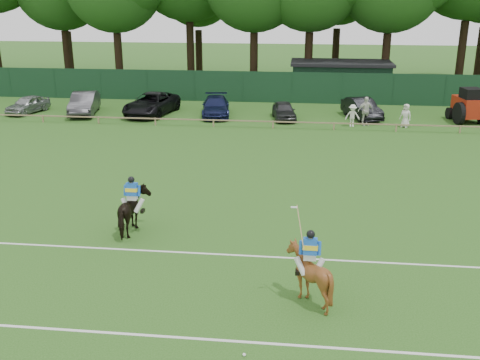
# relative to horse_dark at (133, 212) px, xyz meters

# --- Properties ---
(ground) EXTENTS (160.00, 160.00, 0.00)m
(ground) POSITION_rel_horse_dark_xyz_m (3.24, -0.48, -0.84)
(ground) COLOR #1E4C14
(ground) RESTS_ON ground
(horse_dark) EXTENTS (0.93, 2.01, 1.69)m
(horse_dark) POSITION_rel_horse_dark_xyz_m (0.00, 0.00, 0.00)
(horse_dark) COLOR black
(horse_dark) RESTS_ON ground
(horse_chestnut) EXTENTS (1.41, 1.58, 1.73)m
(horse_chestnut) POSITION_rel_horse_dark_xyz_m (6.53, -4.23, 0.02)
(horse_chestnut) COLOR brown
(horse_chestnut) RESTS_ON ground
(sedan_silver) EXTENTS (2.43, 4.01, 1.28)m
(sedan_silver) POSITION_rel_horse_dark_xyz_m (-14.23, 20.38, -0.20)
(sedan_silver) COLOR #989B9D
(sedan_silver) RESTS_ON ground
(sedan_grey) EXTENTS (2.64, 5.09, 1.60)m
(sedan_grey) POSITION_rel_horse_dark_xyz_m (-9.88, 20.47, -0.05)
(sedan_grey) COLOR #2F2F32
(sedan_grey) RESTS_ON ground
(suv_black) EXTENTS (3.56, 6.01, 1.57)m
(suv_black) POSITION_rel_horse_dark_xyz_m (-4.90, 20.86, -0.06)
(suv_black) COLOR black
(suv_black) RESTS_ON ground
(sedan_navy) EXTENTS (2.58, 4.97, 1.38)m
(sedan_navy) POSITION_rel_horse_dark_xyz_m (-0.13, 20.94, -0.15)
(sedan_navy) COLOR #13193E
(sedan_navy) RESTS_ON ground
(hatch_grey) EXTENTS (2.04, 3.82, 1.24)m
(hatch_grey) POSITION_rel_horse_dark_xyz_m (4.85, 20.35, -0.23)
(hatch_grey) COLOR #2C2C2F
(hatch_grey) RESTS_ON ground
(estate_black) EXTENTS (2.84, 4.59, 1.43)m
(estate_black) POSITION_rel_horse_dark_xyz_m (10.36, 21.31, -0.13)
(estate_black) COLOR black
(estate_black) RESTS_ON ground
(spectator_left) EXTENTS (1.02, 0.66, 1.49)m
(spectator_left) POSITION_rel_horse_dark_xyz_m (9.49, 18.62, -0.10)
(spectator_left) COLOR white
(spectator_left) RESTS_ON ground
(spectator_mid) EXTENTS (1.24, 0.87, 1.95)m
(spectator_mid) POSITION_rel_horse_dark_xyz_m (10.38, 19.11, 0.13)
(spectator_mid) COLOR silver
(spectator_mid) RESTS_ON ground
(spectator_right) EXTENTS (0.92, 0.85, 1.58)m
(spectator_right) POSITION_rel_horse_dark_xyz_m (13.00, 18.83, -0.06)
(spectator_right) COLOR silver
(spectator_right) RESTS_ON ground
(rider_dark) EXTENTS (0.94, 0.37, 1.41)m
(rider_dark) POSITION_rel_horse_dark_xyz_m (-0.00, -0.01, 0.75)
(rider_dark) COLOR silver
(rider_dark) RESTS_ON ground
(rider_chestnut) EXTENTS (0.94, 0.58, 2.05)m
(rider_chestnut) POSITION_rel_horse_dark_xyz_m (6.53, -4.24, 0.79)
(rider_chestnut) COLOR silver
(rider_chestnut) RESTS_ON ground
(polo_ball) EXTENTS (0.09, 0.09, 0.09)m
(polo_ball) POSITION_rel_horse_dark_xyz_m (4.94, -7.07, -0.80)
(polo_ball) COLOR silver
(polo_ball) RESTS_ON ground
(pitch_lines) EXTENTS (60.00, 5.10, 0.01)m
(pitch_lines) POSITION_rel_horse_dark_xyz_m (3.24, -3.98, -0.84)
(pitch_lines) COLOR silver
(pitch_lines) RESTS_ON ground
(pitch_rail) EXTENTS (62.10, 0.10, 0.50)m
(pitch_rail) POSITION_rel_horse_dark_xyz_m (3.24, 17.52, -0.40)
(pitch_rail) COLOR #997F5B
(pitch_rail) RESTS_ON ground
(perimeter_fence) EXTENTS (92.08, 0.08, 2.50)m
(perimeter_fence) POSITION_rel_horse_dark_xyz_m (3.24, 26.52, 0.41)
(perimeter_fence) COLOR #14351E
(perimeter_fence) RESTS_ON ground
(utility_shed) EXTENTS (8.40, 4.40, 3.04)m
(utility_shed) POSITION_rel_horse_dark_xyz_m (9.24, 29.52, 0.69)
(utility_shed) COLOR #14331E
(utility_shed) RESTS_ON ground
(tree_row) EXTENTS (96.00, 12.00, 21.00)m
(tree_row) POSITION_rel_horse_dark_xyz_m (5.24, 34.52, -0.84)
(tree_row) COLOR #26561C
(tree_row) RESTS_ON ground
(tractor) EXTENTS (2.38, 3.15, 2.40)m
(tractor) POSITION_rel_horse_dark_xyz_m (17.51, 20.87, 0.29)
(tractor) COLOR #A4220F
(tractor) RESTS_ON ground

